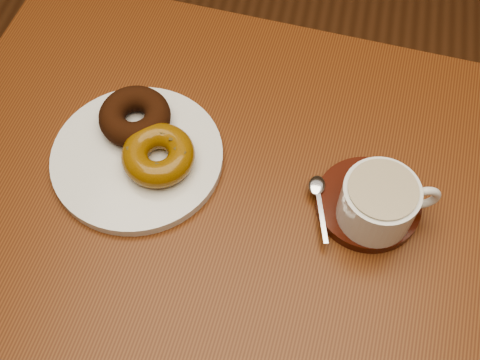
% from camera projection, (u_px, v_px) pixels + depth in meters
% --- Properties ---
extents(ground, '(6.00, 6.00, 0.00)m').
position_uv_depth(ground, '(275.00, 273.00, 1.67)').
color(ground, brown).
rests_on(ground, ground).
extents(cafe_table, '(0.93, 0.73, 0.83)m').
position_uv_depth(cafe_table, '(228.00, 226.00, 0.97)').
color(cafe_table, brown).
rests_on(cafe_table, ground).
extents(donut_plate, '(0.32, 0.32, 0.02)m').
position_uv_depth(donut_plate, '(137.00, 157.00, 0.87)').
color(donut_plate, white).
rests_on(donut_plate, cafe_table).
extents(donut_cinnamon, '(0.12, 0.12, 0.04)m').
position_uv_depth(donut_cinnamon, '(135.00, 117.00, 0.87)').
color(donut_cinnamon, black).
rests_on(donut_cinnamon, donut_plate).
extents(donut_caramel, '(0.14, 0.14, 0.04)m').
position_uv_depth(donut_caramel, '(158.00, 155.00, 0.84)').
color(donut_caramel, '#80540D').
rests_on(donut_caramel, donut_plate).
extents(saucer, '(0.16, 0.16, 0.02)m').
position_uv_depth(saucer, '(368.00, 204.00, 0.83)').
color(saucer, '#3A1107').
rests_on(saucer, cafe_table).
extents(coffee_cup, '(0.13, 0.10, 0.07)m').
position_uv_depth(coffee_cup, '(380.00, 202.00, 0.78)').
color(coffee_cup, white).
rests_on(coffee_cup, saucer).
extents(teaspoon, '(0.04, 0.10, 0.01)m').
position_uv_depth(teaspoon, '(318.00, 191.00, 0.83)').
color(teaspoon, silver).
rests_on(teaspoon, saucer).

